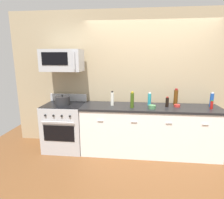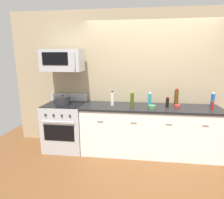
% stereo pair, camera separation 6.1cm
% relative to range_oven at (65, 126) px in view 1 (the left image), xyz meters
% --- Properties ---
extents(ground_plane, '(6.77, 6.77, 0.00)m').
position_rel_range_oven_xyz_m(ground_plane, '(1.65, -0.00, -0.47)').
color(ground_plane, brown).
extents(back_wall, '(5.64, 0.10, 2.70)m').
position_rel_range_oven_xyz_m(back_wall, '(1.65, 0.41, 0.88)').
color(back_wall, tan).
rests_on(back_wall, ground_plane).
extents(counter_unit, '(2.55, 0.66, 0.92)m').
position_rel_range_oven_xyz_m(counter_unit, '(1.65, -0.00, -0.01)').
color(counter_unit, white).
rests_on(counter_unit, ground_plane).
extents(range_oven, '(0.76, 0.69, 1.07)m').
position_rel_range_oven_xyz_m(range_oven, '(0.00, 0.00, 0.00)').
color(range_oven, '#B7BABF').
rests_on(range_oven, ground_plane).
extents(microwave, '(0.74, 0.44, 0.40)m').
position_rel_range_oven_xyz_m(microwave, '(0.00, 0.04, 1.28)').
color(microwave, '#B7BABF').
extents(bottle_soda_blue, '(0.06, 0.06, 0.27)m').
position_rel_range_oven_xyz_m(bottle_soda_blue, '(2.76, 0.11, 0.58)').
color(bottle_soda_blue, '#1E4CA5').
rests_on(bottle_soda_blue, countertop_slab).
extents(bottle_soy_sauce_dark, '(0.06, 0.06, 0.19)m').
position_rel_range_oven_xyz_m(bottle_soy_sauce_dark, '(1.95, 0.01, 0.54)').
color(bottle_soy_sauce_dark, black).
rests_on(bottle_soy_sauce_dark, countertop_slab).
extents(bottle_wine_amber, '(0.08, 0.08, 0.31)m').
position_rel_range_oven_xyz_m(bottle_wine_amber, '(2.14, 0.18, 0.60)').
color(bottle_wine_amber, '#59330F').
rests_on(bottle_wine_amber, countertop_slab).
extents(bottle_vinegar_white, '(0.06, 0.06, 0.27)m').
position_rel_range_oven_xyz_m(bottle_vinegar_white, '(0.95, 0.01, 0.58)').
color(bottle_vinegar_white, silver).
rests_on(bottle_vinegar_white, countertop_slab).
extents(bottle_hot_sauce_red, '(0.05, 0.05, 0.16)m').
position_rel_range_oven_xyz_m(bottle_hot_sauce_red, '(2.70, -0.07, 0.52)').
color(bottle_hot_sauce_red, '#B21914').
rests_on(bottle_hot_sauce_red, countertop_slab).
extents(bottle_olive_oil, '(0.06, 0.06, 0.30)m').
position_rel_range_oven_xyz_m(bottle_olive_oil, '(1.32, -0.13, 0.59)').
color(bottle_olive_oil, '#385114').
rests_on(bottle_olive_oil, countertop_slab).
extents(bottle_dish_soap, '(0.06, 0.06, 0.25)m').
position_rel_range_oven_xyz_m(bottle_dish_soap, '(1.64, 0.09, 0.57)').
color(bottle_dish_soap, teal).
rests_on(bottle_dish_soap, countertop_slab).
extents(bowl_red_small, '(0.11, 0.11, 0.04)m').
position_rel_range_oven_xyz_m(bowl_red_small, '(2.14, 0.03, 0.47)').
color(bowl_red_small, '#B72D28').
rests_on(bowl_red_small, countertop_slab).
extents(bowl_green_glaze, '(0.13, 0.13, 0.06)m').
position_rel_range_oven_xyz_m(bowl_green_glaze, '(1.67, -0.14, 0.48)').
color(bowl_green_glaze, '#477A4C').
rests_on(bowl_green_glaze, countertop_slab).
extents(stockpot, '(0.28, 0.28, 0.20)m').
position_rel_range_oven_xyz_m(stockpot, '(0.00, -0.05, 0.53)').
color(stockpot, '#262628').
rests_on(stockpot, range_oven).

